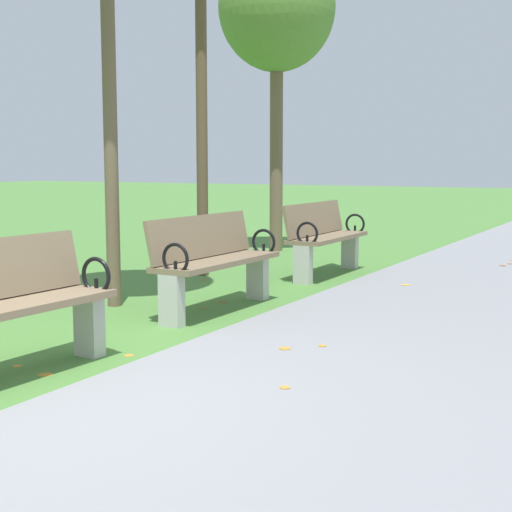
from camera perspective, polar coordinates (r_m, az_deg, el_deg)
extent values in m
plane|color=#4C7F38|center=(4.68, -15.91, -10.38)|extent=(80.00, 80.00, 0.00)
cube|color=#7A664C|center=(4.97, -18.69, -3.80)|extent=(0.52, 1.62, 0.05)
cube|color=#B7B5AD|center=(5.51, -12.64, -5.20)|extent=(0.21, 0.13, 0.45)
torus|color=black|center=(5.42, -12.15, -1.47)|extent=(0.27, 0.04, 0.27)
cylinder|color=black|center=(5.43, -12.12, -2.31)|extent=(0.03, 0.03, 0.12)
cube|color=#7A664C|center=(6.94, -2.90, -0.42)|extent=(0.46, 1.61, 0.05)
cube|color=#7A664C|center=(7.02, -4.22, 1.51)|extent=(0.15, 1.60, 0.40)
cube|color=#B7B5AD|center=(6.38, -6.48, -3.40)|extent=(0.20, 0.12, 0.45)
cube|color=#B7B5AD|center=(7.60, 0.12, -1.65)|extent=(0.20, 0.12, 0.45)
torus|color=black|center=(6.27, -6.19, -0.20)|extent=(0.27, 0.03, 0.27)
cylinder|color=black|center=(6.28, -6.18, -0.93)|extent=(0.03, 0.03, 0.12)
torus|color=black|center=(7.54, 0.59, 1.08)|extent=(0.27, 0.03, 0.27)
cylinder|color=black|center=(7.55, 0.59, 0.47)|extent=(0.03, 0.03, 0.12)
cube|color=#7A664C|center=(9.21, 5.55, 1.43)|extent=(0.46, 1.60, 0.05)
cube|color=#7A664C|center=(9.27, 4.49, 2.87)|extent=(0.14, 1.60, 0.40)
cube|color=#B7B5AD|center=(8.57, 3.61, -0.67)|extent=(0.20, 0.12, 0.45)
cube|color=#B7B5AD|center=(9.92, 7.19, 0.36)|extent=(0.20, 0.12, 0.45)
torus|color=black|center=(8.48, 3.94, 1.73)|extent=(0.27, 0.03, 0.27)
cylinder|color=black|center=(8.49, 3.94, 1.20)|extent=(0.03, 0.03, 0.12)
torus|color=black|center=(9.88, 7.59, 2.45)|extent=(0.27, 0.03, 0.27)
cylinder|color=black|center=(9.89, 7.58, 1.99)|extent=(0.03, 0.03, 0.12)
cylinder|color=brown|center=(7.31, -11.10, 10.31)|extent=(0.13, 0.13, 3.62)
cylinder|color=brown|center=(9.21, -4.18, 10.91)|extent=(0.14, 0.14, 3.99)
cylinder|color=brown|center=(11.80, 1.56, 8.04)|extent=(0.20, 0.20, 3.14)
ellipsoid|color=#5B8438|center=(12.04, 1.60, 18.58)|extent=(1.80, 1.80, 1.98)
cylinder|color=#BC842D|center=(5.52, -9.68, -7.49)|extent=(0.09, 0.09, 0.00)
cylinder|color=#93511E|center=(10.70, 18.87, -0.57)|extent=(0.09, 0.09, 0.00)
cylinder|color=brown|center=(9.21, -5.81, -1.54)|extent=(0.11, 0.11, 0.00)
cylinder|color=#BC842D|center=(5.42, -17.79, -7.99)|extent=(0.09, 0.09, 0.00)
cylinder|color=#BC842D|center=(5.15, -15.83, -8.71)|extent=(0.14, 0.14, 0.00)
cylinder|color=gold|center=(8.55, 11.39, -2.18)|extent=(0.15, 0.15, 0.00)
cylinder|color=#BC842D|center=(11.14, 18.96, -0.29)|extent=(0.07, 0.07, 0.00)
cylinder|color=brown|center=(8.91, -4.11, -1.82)|extent=(0.12, 0.12, 0.00)
cylinder|color=#BC842D|center=(4.62, 2.22, -10.02)|extent=(0.08, 0.08, 0.00)
cylinder|color=#BC842D|center=(5.55, 2.22, -7.07)|extent=(0.11, 0.11, 0.00)
cylinder|color=#AD6B23|center=(10.27, 3.78, -0.62)|extent=(0.12, 0.12, 0.00)
cylinder|color=#93511E|center=(10.47, 18.35, -0.71)|extent=(0.10, 0.10, 0.00)
cylinder|color=brown|center=(7.17, -4.06, -4.00)|extent=(0.10, 0.10, 0.00)
cylinder|color=#BC842D|center=(5.65, 5.11, -6.86)|extent=(0.07, 0.07, 0.00)
cylinder|color=brown|center=(7.49, -2.56, -3.52)|extent=(0.16, 0.16, 0.00)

